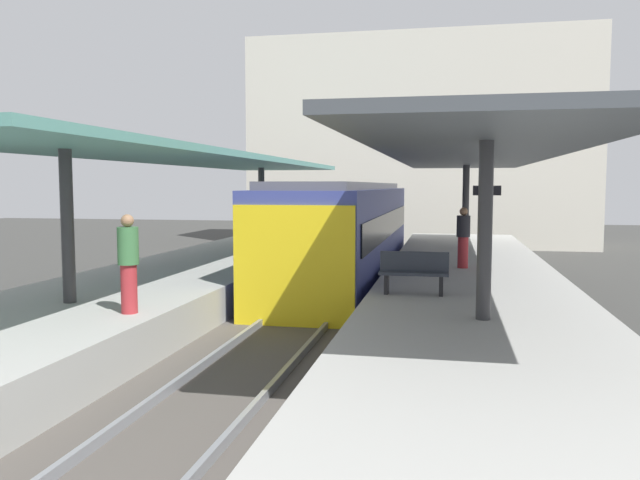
# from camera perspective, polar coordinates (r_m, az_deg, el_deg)

# --- Properties ---
(ground_plane) EXTENTS (80.00, 80.00, 0.00)m
(ground_plane) POSITION_cam_1_polar(r_m,az_deg,el_deg) (16.25, -0.16, -6.49)
(ground_plane) COLOR #383835
(platform_left) EXTENTS (4.40, 28.00, 1.00)m
(platform_left) POSITION_cam_1_polar(r_m,az_deg,el_deg) (17.32, -12.60, -4.21)
(platform_left) COLOR #9E9E99
(platform_left) RESTS_ON ground_plane
(platform_right) EXTENTS (4.40, 28.00, 1.00)m
(platform_right) POSITION_cam_1_polar(r_m,az_deg,el_deg) (15.85, 13.48, -5.08)
(platform_right) COLOR #9E9E99
(platform_right) RESTS_ON ground_plane
(track_ballast) EXTENTS (3.20, 28.00, 0.20)m
(track_ballast) POSITION_cam_1_polar(r_m,az_deg,el_deg) (16.23, -0.16, -6.14)
(track_ballast) COLOR #4C4742
(track_ballast) RESTS_ON ground_plane
(rail_near_side) EXTENTS (0.08, 28.00, 0.14)m
(rail_near_side) POSITION_cam_1_polar(r_m,az_deg,el_deg) (16.36, -2.64, -5.45)
(rail_near_side) COLOR slate
(rail_near_side) RESTS_ON track_ballast
(rail_far_side) EXTENTS (0.08, 28.00, 0.14)m
(rail_far_side) POSITION_cam_1_polar(r_m,az_deg,el_deg) (16.07, 2.37, -5.64)
(rail_far_side) COLOR slate
(rail_far_side) RESTS_ON track_ballast
(commuter_train) EXTENTS (2.78, 14.19, 3.10)m
(commuter_train) POSITION_cam_1_polar(r_m,az_deg,el_deg) (20.36, 2.37, 0.73)
(commuter_train) COLOR #38428C
(commuter_train) RESTS_ON track_ballast
(canopy_left) EXTENTS (4.18, 21.00, 3.05)m
(canopy_left) POSITION_cam_1_polar(r_m,az_deg,el_deg) (18.41, -11.01, 7.07)
(canopy_left) COLOR #333335
(canopy_left) RESTS_ON platform_left
(canopy_right) EXTENTS (4.18, 21.00, 3.10)m
(canopy_right) POSITION_cam_1_polar(r_m,az_deg,el_deg) (17.03, 13.56, 7.38)
(canopy_right) COLOR #333335
(canopy_right) RESTS_ON platform_right
(platform_bench) EXTENTS (1.40, 0.41, 0.86)m
(platform_bench) POSITION_cam_1_polar(r_m,az_deg,el_deg) (13.10, 8.43, -2.80)
(platform_bench) COLOR black
(platform_bench) RESTS_ON platform_right
(platform_sign) EXTENTS (0.90, 0.08, 2.21)m
(platform_sign) POSITION_cam_1_polar(r_m,az_deg,el_deg) (21.53, 14.73, 3.18)
(platform_sign) COLOR #262628
(platform_sign) RESTS_ON platform_right
(passenger_near_bench) EXTENTS (0.36, 0.36, 1.63)m
(passenger_near_bench) POSITION_cam_1_polar(r_m,az_deg,el_deg) (17.45, 12.73, 0.30)
(passenger_near_bench) COLOR maroon
(passenger_near_bench) RESTS_ON platform_right
(passenger_mid_platform) EXTENTS (0.36, 0.36, 1.72)m
(passenger_mid_platform) POSITION_cam_1_polar(r_m,az_deg,el_deg) (11.45, -16.82, -1.91)
(passenger_mid_platform) COLOR maroon
(passenger_mid_platform) RESTS_ON platform_left
(station_building_backdrop) EXTENTS (18.00, 6.00, 11.00)m
(station_building_backdrop) POSITION_cam_1_polar(r_m,az_deg,el_deg) (35.71, 8.92, 8.53)
(station_building_backdrop) COLOR beige
(station_building_backdrop) RESTS_ON ground_plane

